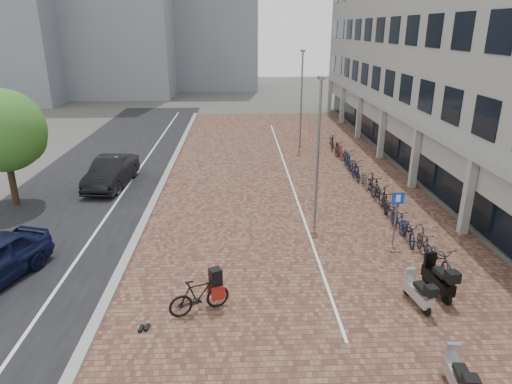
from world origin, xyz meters
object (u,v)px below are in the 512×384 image
object	(u,v)px
scooter_front	(418,291)
scooter_mid	(438,277)
scooter_back	(459,376)
hero_bike	(199,295)
car_dark	(111,172)
parking_sign	(396,211)

from	to	relation	value
scooter_front	scooter_mid	world-z (taller)	scooter_mid
scooter_front	scooter_back	distance (m)	3.73
hero_bike	scooter_mid	distance (m)	7.82
scooter_front	scooter_mid	xyz separation A→B (m)	(0.91, 0.66, 0.08)
car_dark	scooter_back	xyz separation A→B (m)	(12.25, -15.82, -0.27)
scooter_back	hero_bike	bearing A→B (deg)	157.92
scooter_mid	parking_sign	xyz separation A→B (m)	(-0.30, 3.57, 0.91)
hero_bike	parking_sign	distance (m)	8.69
hero_bike	parking_sign	world-z (taller)	parking_sign
hero_bike	scooter_front	distance (m)	6.88
car_dark	scooter_mid	xyz separation A→B (m)	(13.60, -11.46, -0.19)
car_dark	parking_sign	distance (m)	15.48
scooter_mid	parking_sign	world-z (taller)	parking_sign
hero_bike	scooter_mid	xyz separation A→B (m)	(7.79, 0.74, 0.00)
scooter_mid	scooter_front	bearing A→B (deg)	-150.47
hero_bike	parking_sign	bearing A→B (deg)	-83.44
hero_bike	scooter_back	distance (m)	7.39
scooter_front	scooter_mid	size ratio (longest dim) A/B	0.87
hero_bike	scooter_front	bearing A→B (deg)	-112.68
car_dark	hero_bike	xyz separation A→B (m)	(5.81, -12.20, -0.19)
scooter_front	scooter_back	world-z (taller)	scooter_back
scooter_front	scooter_mid	bearing A→B (deg)	26.14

